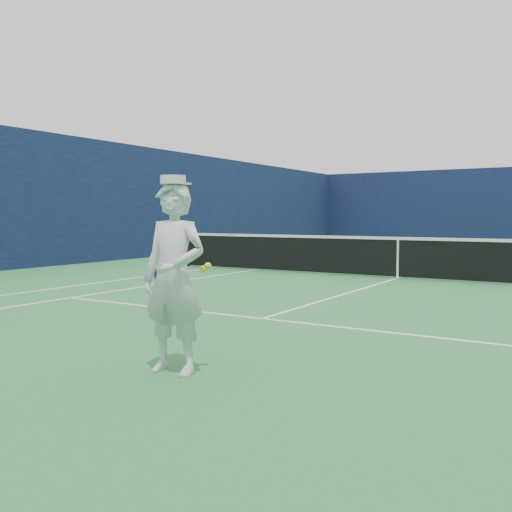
% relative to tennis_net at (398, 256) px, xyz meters
% --- Properties ---
extents(ground, '(80.00, 80.00, 0.00)m').
position_rel_tennis_net_xyz_m(ground, '(0.00, 0.00, -0.55)').
color(ground, '#2B713B').
rests_on(ground, ground).
extents(court_markings, '(11.03, 23.83, 0.01)m').
position_rel_tennis_net_xyz_m(court_markings, '(0.00, 0.00, -0.55)').
color(court_markings, white).
rests_on(court_markings, ground).
extents(windscreen_fence, '(20.12, 36.12, 4.00)m').
position_rel_tennis_net_xyz_m(windscreen_fence, '(0.00, 0.00, 1.45)').
color(windscreen_fence, '#0F173A').
rests_on(windscreen_fence, ground).
extents(tennis_net, '(12.88, 0.09, 1.07)m').
position_rel_tennis_net_xyz_m(tennis_net, '(0.00, 0.00, 0.00)').
color(tennis_net, '#141E4C').
rests_on(tennis_net, ground).
extents(tennis_player, '(0.80, 0.49, 1.89)m').
position_rel_tennis_net_xyz_m(tennis_player, '(0.74, -9.30, 0.37)').
color(tennis_player, silver).
rests_on(tennis_player, ground).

